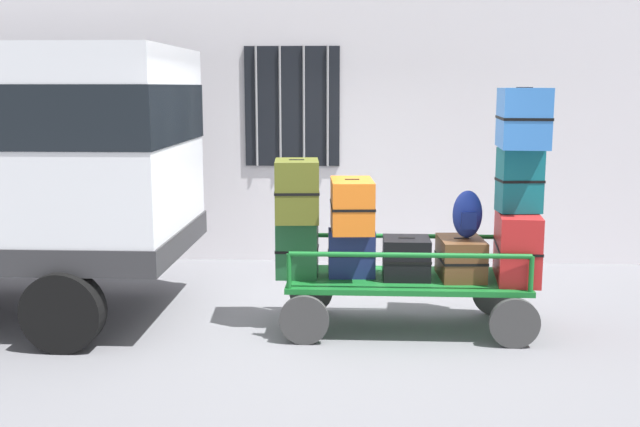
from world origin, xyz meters
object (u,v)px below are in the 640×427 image
at_px(luggage_cart, 406,288).
at_px(suitcase_right_top, 523,118).
at_px(backpack, 467,215).
at_px(suitcase_midright_bottom, 461,258).
at_px(suitcase_left_bottom, 297,249).
at_px(suitcase_midleft_middle, 352,205).
at_px(suitcase_midleft_bottom, 352,253).
at_px(suitcase_right_bottom, 517,246).
at_px(suitcase_right_middle, 520,180).
at_px(suitcase_center_bottom, 406,258).
at_px(suitcase_left_middle, 297,191).

distance_m(luggage_cart, suitcase_right_top, 1.88).
bearing_deg(backpack, suitcase_right_top, -5.24).
bearing_deg(backpack, suitcase_midright_bottom, -178.03).
xyz_separation_m(suitcase_left_bottom, suitcase_midleft_middle, (0.51, -0.03, 0.42)).
height_order(suitcase_left_bottom, suitcase_midright_bottom, suitcase_left_bottom).
xyz_separation_m(suitcase_midleft_middle, suitcase_right_top, (1.52, 0.03, 0.80)).
bearing_deg(suitcase_midleft_middle, suitcase_midleft_bottom, 90.00).
xyz_separation_m(luggage_cart, backpack, (0.56, 0.03, 0.70)).
height_order(suitcase_right_bottom, suitcase_right_top, suitcase_right_top).
relative_size(suitcase_midleft_middle, suitcase_right_middle, 1.14).
bearing_deg(suitcase_midleft_middle, suitcase_center_bottom, 3.28).
height_order(suitcase_midleft_bottom, suitcase_midright_bottom, suitcase_midleft_bottom).
bearing_deg(suitcase_midright_bottom, suitcase_right_middle, -0.69).
distance_m(suitcase_midright_bottom, suitcase_right_top, 1.39).
xyz_separation_m(suitcase_midleft_middle, suitcase_right_middle, (1.52, 0.06, 0.23)).
bearing_deg(luggage_cart, suitcase_left_bottom, -179.94).
bearing_deg(suitcase_left_bottom, luggage_cart, 0.06).
bearing_deg(suitcase_right_bottom, suitcase_midright_bottom, 177.09).
height_order(suitcase_center_bottom, suitcase_right_middle, suitcase_right_middle).
distance_m(luggage_cart, backpack, 0.89).
bearing_deg(backpack, luggage_cart, -176.55).
bearing_deg(suitcase_midleft_middle, suitcase_left_bottom, 176.27).
distance_m(suitcase_center_bottom, suitcase_right_top, 1.64).
bearing_deg(suitcase_midleft_middle, suitcase_right_top, 0.96).
relative_size(suitcase_left_bottom, suitcase_midleft_bottom, 1.17).
distance_m(suitcase_midleft_bottom, suitcase_midright_bottom, 1.01).
bearing_deg(suitcase_right_top, suitcase_midleft_bottom, 178.47).
relative_size(luggage_cart, suitcase_midright_bottom, 3.82).
xyz_separation_m(suitcase_right_bottom, suitcase_right_middle, (-0.00, 0.02, 0.61)).
bearing_deg(suitcase_right_middle, suitcase_midleft_bottom, 179.75).
height_order(suitcase_left_bottom, suitcase_right_top, suitcase_right_top).
distance_m(suitcase_left_bottom, backpack, 1.60).
xyz_separation_m(suitcase_midright_bottom, suitcase_right_middle, (0.51, -0.01, 0.73)).
relative_size(luggage_cart, suitcase_midleft_middle, 3.40).
bearing_deg(suitcase_center_bottom, suitcase_midright_bottom, 4.16).
distance_m(suitcase_right_bottom, backpack, 0.54).
bearing_deg(suitcase_left_bottom, suitcase_right_bottom, 0.20).
distance_m(suitcase_left_bottom, suitcase_right_bottom, 2.03).
distance_m(suitcase_center_bottom, suitcase_midright_bottom, 0.51).
xyz_separation_m(suitcase_center_bottom, suitcase_right_top, (1.01, -0.00, 1.29)).
height_order(suitcase_left_middle, suitcase_center_bottom, suitcase_left_middle).
relative_size(luggage_cart, backpack, 5.17).
height_order(suitcase_midright_bottom, suitcase_right_middle, suitcase_right_middle).
xyz_separation_m(suitcase_right_bottom, suitcase_right_top, (-0.00, -0.01, 1.17)).
xyz_separation_m(suitcase_left_bottom, suitcase_midright_bottom, (1.52, 0.03, -0.08)).
relative_size(suitcase_left_middle, suitcase_midright_bottom, 0.96).
bearing_deg(suitcase_right_bottom, backpack, 176.57).
bearing_deg(suitcase_left_bottom, suitcase_center_bottom, -0.22).
bearing_deg(suitcase_midleft_bottom, suitcase_right_bottom, -0.99).
bearing_deg(suitcase_right_bottom, suitcase_left_middle, -179.40).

